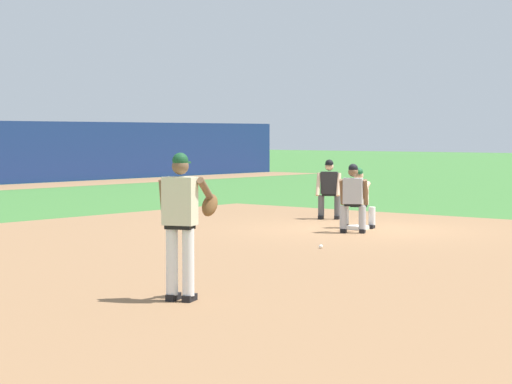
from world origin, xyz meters
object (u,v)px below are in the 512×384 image
(pitcher, at_px, (182,217))
(umpire, at_px, (329,187))
(first_base_bag, at_px, (357,228))
(first_baseman, at_px, (359,195))
(baserunner, at_px, (353,195))
(baseball, at_px, (321,247))

(pitcher, bearing_deg, umpire, 26.76)
(first_base_bag, xyz_separation_m, pitcher, (-9.12, -3.48, 1.01))
(first_base_bag, relative_size, first_baseman, 0.28)
(pitcher, distance_m, first_baseman, 10.03)
(first_base_bag, bearing_deg, first_baseman, 27.20)
(first_base_bag, height_order, first_baseman, first_baseman)
(pitcher, height_order, baserunner, pitcher)
(first_baseman, relative_size, umpire, 0.92)
(baseball, bearing_deg, baserunner, 22.66)
(pitcher, bearing_deg, baseball, 19.32)
(baseball, distance_m, pitcher, 6.15)
(baseball, height_order, baserunner, baserunner)
(pitcher, bearing_deg, first_base_bag, 20.91)
(first_baseman, bearing_deg, first_base_bag, -152.80)
(first_baseman, height_order, baserunner, baserunner)
(baseball, relative_size, pitcher, 0.04)
(baseball, xyz_separation_m, baserunner, (2.71, 1.13, 0.76))
(first_base_bag, relative_size, baseball, 5.14)
(first_base_bag, xyz_separation_m, baseball, (-3.40, -1.48, -0.01))
(first_base_bag, xyz_separation_m, baserunner, (-0.69, -0.35, 0.75))
(first_base_bag, height_order, baserunner, baserunner)
(first_baseman, height_order, umpire, umpire)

